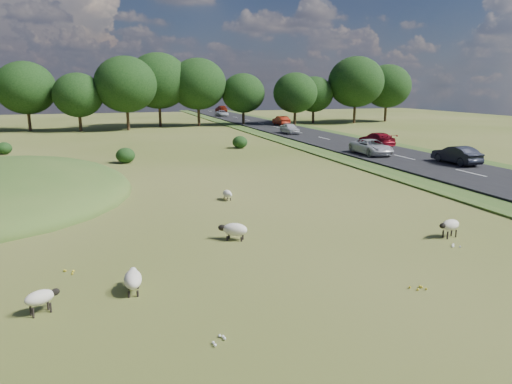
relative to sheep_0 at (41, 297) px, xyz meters
The scene contains 16 objects.
ground 26.00m from the sheep_0, 73.16° to the left, with size 160.00×160.00×0.00m, color #46591B.
road 44.44m from the sheep_0, 51.72° to the left, with size 8.00×150.00×0.25m, color black.
treeline 60.96m from the sheep_0, 83.88° to the left, with size 96.28×14.66×11.70m.
shrubs 31.99m from the sheep_0, 80.89° to the left, with size 24.59×10.54×1.33m.
sheep_0 is the anchor object (origin of this frame).
sheep_1 14.39m from the sheep_0, 53.10° to the left, with size 0.54×1.05×0.59m.
sheep_2 16.29m from the sheep_0, ahead, with size 1.17×0.66×0.82m.
sheep_3 8.45m from the sheep_0, 32.64° to the left, with size 1.33×1.05×0.76m.
sheep_4 2.71m from the sheep_0, 13.12° to the left, with size 0.64×1.30×0.74m.
car_0 63.49m from the sheep_0, 62.38° to the left, with size 1.56×4.47×1.47m, color maroon.
car_1 100.89m from the sheep_0, 73.04° to the left, with size 2.15×5.30×1.54m, color maroon.
car_2 84.60m from the sheep_0, 72.36° to the left, with size 2.04×4.42×1.23m, color silver.
car_3 40.88m from the sheep_0, 43.95° to the left, with size 2.03×4.98×1.45m, color maroon.
car_4 34.66m from the sheep_0, 42.31° to the left, with size 2.30×4.99×1.39m, color silver.
car_5 50.38m from the sheep_0, 59.42° to the left, with size 1.64×4.09×1.39m, color silver.
car_6 33.79m from the sheep_0, 29.40° to the left, with size 1.55×4.43×1.46m, color black.
Camera 1 is at (-5.39, -18.44, 6.52)m, focal length 32.00 mm.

